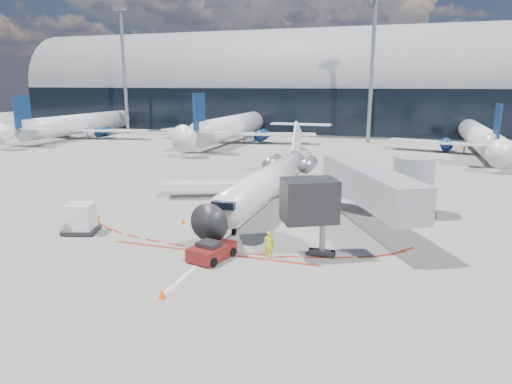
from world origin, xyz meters
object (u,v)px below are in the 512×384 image
(pushback_tug, at_px, (211,251))
(uld_container, at_px, (80,219))
(ramp_worker, at_px, (269,244))
(regional_jet, at_px, (272,179))

(pushback_tug, relative_size, uld_container, 1.69)
(uld_container, bearing_deg, ramp_worker, -18.35)
(pushback_tug, relative_size, ramp_worker, 2.70)
(regional_jet, height_order, ramp_worker, regional_jet)
(regional_jet, height_order, pushback_tug, regional_jet)
(pushback_tug, bearing_deg, uld_container, -174.55)
(regional_jet, bearing_deg, pushback_tug, -88.88)
(regional_jet, bearing_deg, uld_container, -130.40)
(regional_jet, relative_size, ramp_worker, 15.30)
(pushback_tug, height_order, uld_container, uld_container)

